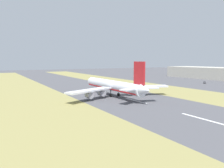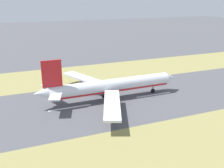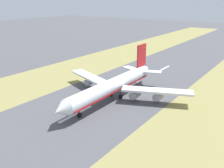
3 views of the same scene
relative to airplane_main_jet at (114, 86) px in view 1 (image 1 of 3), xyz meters
name	(u,v)px [view 1 (image 1 of 3)]	position (x,y,z in m)	size (l,w,h in m)	color
ground_plane	(119,96)	(2.79, -1.22, -6.02)	(800.00, 800.00, 0.00)	#4C4C51
grass_median_west	(39,104)	(-42.21, -1.22, -6.02)	(40.00, 600.00, 0.01)	olive
grass_median_east	(175,91)	(47.79, -1.22, -6.02)	(40.00, 600.00, 0.01)	olive
centreline_dash_near	(202,119)	(2.79, -58.09, -6.01)	(1.20, 18.00, 0.01)	silver
centreline_dash_mid	(136,101)	(2.79, -18.09, -6.01)	(1.20, 18.00, 0.01)	silver
centreline_dash_far	(101,91)	(2.79, 21.91, -6.01)	(1.20, 18.00, 0.01)	silver
airplane_main_jet	(114,86)	(0.00, 0.00, 0.00)	(64.13, 67.04, 20.20)	silver
terminal_building	(217,73)	(161.78, 46.92, 0.45)	(36.00, 118.72, 12.94)	#BCB7A8
apron_car	(205,82)	(107.38, 20.80, -5.02)	(4.49, 4.26, 2.03)	#4C4C51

